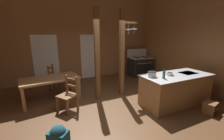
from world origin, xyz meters
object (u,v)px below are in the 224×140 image
ladderback_chair_by_post (68,94)px  mixing_bowl_on_counter (170,74)px  kitchen_island (175,89)px  stockpot_on_counter (152,74)px  stove_range (140,66)px  bottle_tall_on_counter (164,74)px  step_stool (210,107)px  dining_table (50,81)px  backpack (59,140)px  ladderback_chair_near_window (55,78)px

ladderback_chair_by_post → mixing_bowl_on_counter: 2.96m
kitchen_island → stockpot_on_counter: 1.00m
mixing_bowl_on_counter → kitchen_island: bearing=-9.4°
mixing_bowl_on_counter → stove_range: bearing=68.3°
stove_range → ladderback_chair_by_post: 4.42m
bottle_tall_on_counter → step_stool: bearing=-34.6°
kitchen_island → stove_range: 3.19m
dining_table → stockpot_on_counter: (2.56, -1.77, 0.34)m
step_stool → stockpot_on_counter: size_ratio=1.35×
dining_table → ladderback_chair_by_post: 0.99m
stove_range → dining_table: stove_range is taller
backpack → mixing_bowl_on_counter: size_ratio=2.86×
dining_table → backpack: (-0.05, -2.49, -0.34)m
stove_range → ladderback_chair_near_window: bearing=-177.7°
dining_table → bottle_tall_on_counter: bearing=-36.5°
ladderback_chair_near_window → stockpot_on_counter: size_ratio=3.09×
dining_table → ladderback_chair_by_post: size_ratio=1.89×
ladderback_chair_near_window → mixing_bowl_on_counter: 4.11m
stove_range → stockpot_on_counter: stove_range is taller
ladderback_chair_by_post → mixing_bowl_on_counter: size_ratio=4.55×
kitchen_island → bottle_tall_on_counter: bearing=-169.9°
bottle_tall_on_counter → ladderback_chair_by_post: bearing=153.9°
stove_range → ladderback_chair_near_window: stove_range is taller
ladderback_chair_near_window → mixing_bowl_on_counter: mixing_bowl_on_counter is taller
ladderback_chair_near_window → stockpot_on_counter: 3.65m
kitchen_island → bottle_tall_on_counter: 0.87m
kitchen_island → backpack: size_ratio=3.64×
dining_table → kitchen_island: bearing=-29.4°
dining_table → mixing_bowl_on_counter: 3.67m
step_stool → stockpot_on_counter: stockpot_on_counter is taller
ladderback_chair_near_window → dining_table: bearing=-102.0°
bottle_tall_on_counter → mixing_bowl_on_counter: bearing=21.8°
stove_range → step_stool: 3.93m
step_stool → mixing_bowl_on_counter: size_ratio=1.99×
step_stool → ladderback_chair_near_window: 5.17m
kitchen_island → step_stool: (0.40, -0.84, -0.28)m
dining_table → ladderback_chair_by_post: ladderback_chair_by_post is taller
ladderback_chair_near_window → mixing_bowl_on_counter: size_ratio=4.55×
stove_range → dining_table: size_ratio=0.73×
ladderback_chair_near_window → backpack: ladderback_chair_near_window is taller
dining_table → stove_range: bearing=14.6°
dining_table → ladderback_chair_near_window: ladderback_chair_near_window is taller
stove_range → backpack: 5.69m
backpack → stockpot_on_counter: stockpot_on_counter is taller
backpack → kitchen_island: bearing=9.5°
step_stool → stockpot_on_counter: 1.77m
stockpot_on_counter → bottle_tall_on_counter: bottle_tall_on_counter is taller
bottle_tall_on_counter → dining_table: bearing=143.5°
ladderback_chair_by_post → kitchen_island: bearing=-19.0°
dining_table → ladderback_chair_near_window: (0.21, 0.97, -0.20)m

